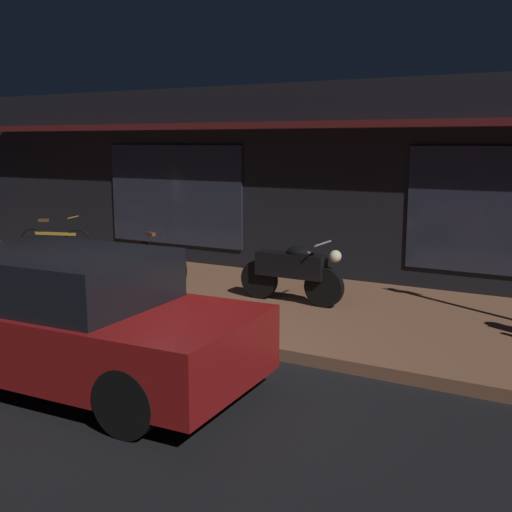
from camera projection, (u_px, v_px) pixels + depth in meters
The scene contains 7 objects.
ground_plane at pixel (142, 369), 7.26m from camera, with size 60.00×60.00×0.00m, color black.
sidewalk_slab at pixel (266, 305), 9.82m from camera, with size 18.00×4.00×0.15m, color brown.
storefront_building at pixel (349, 181), 12.42m from camera, with size 18.00×3.30×3.60m.
motorcycle at pixel (293, 271), 9.56m from camera, with size 1.70×0.55×0.97m.
bicycle_parked at pixel (159, 262), 11.00m from camera, with size 1.58×0.64×0.91m.
bicycle_extra at pixel (56, 243), 13.06m from camera, with size 1.60×0.59×0.91m.
parked_car_near at pixel (68, 318), 6.78m from camera, with size 4.18×1.95×1.42m.
Camera 1 is at (4.54, -5.38, 2.57)m, focal length 44.47 mm.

